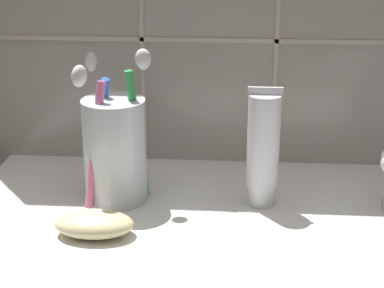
{
  "coord_description": "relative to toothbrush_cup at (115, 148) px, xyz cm",
  "views": [
    {
      "loc": [
        -2.79,
        -58.29,
        32.4
      ],
      "look_at": [
        -7.32,
        2.31,
        10.03
      ],
      "focal_mm": 60.0,
      "sensor_mm": 36.0,
      "label": 1
    }
  ],
  "objects": [
    {
      "name": "sink_counter",
      "position": [
        15.98,
        -5.8,
        -7.05
      ],
      "size": [
        64.81,
        37.35,
        2.0
      ],
      "primitive_type": "cube",
      "color": "white",
      "rests_on": "ground"
    },
    {
      "name": "toothbrush_cup",
      "position": [
        0.0,
        0.0,
        0.0
      ],
      "size": [
        8.61,
        9.92,
        16.93
      ],
      "color": "silver",
      "rests_on": "sink_counter"
    },
    {
      "name": "toothpaste_tube",
      "position": [
        15.51,
        -0.02,
        0.46
      ],
      "size": [
        3.63,
        3.45,
        13.19
      ],
      "color": "white",
      "rests_on": "sink_counter"
    },
    {
      "name": "soap_bar",
      "position": [
        -0.64,
        -8.47,
        -4.84
      ],
      "size": [
        7.88,
        4.81,
        2.41
      ],
      "primitive_type": "ellipsoid",
      "color": "beige",
      "rests_on": "sink_counter"
    }
  ]
}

